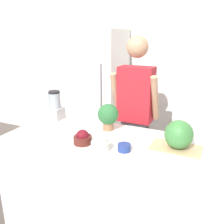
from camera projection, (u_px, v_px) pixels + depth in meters
wall_back at (161, 69)px, 3.54m from camera, size 8.00×0.06×2.60m
counter_island at (110, 186)px, 2.29m from camera, size 1.90×0.82×0.91m
refrigerator at (99, 95)px, 3.64m from camera, size 0.70×0.69×1.85m
person at (135, 114)px, 2.80m from camera, size 0.52×0.28×1.77m
cutting_board at (176, 148)px, 2.01m from camera, size 0.40×0.24×0.01m
watermelon at (179, 134)px, 1.96m from camera, size 0.23×0.23×0.23m
bowl_cherries at (83, 138)px, 2.09m from camera, size 0.15×0.15×0.12m
bowl_cream at (101, 144)px, 1.98m from camera, size 0.15×0.15×0.12m
bowl_small_blue at (124, 147)px, 1.97m from camera, size 0.10×0.10×0.06m
blender at (55, 106)px, 2.66m from camera, size 0.15×0.15×0.31m
potted_plant at (108, 115)px, 2.36m from camera, size 0.20×0.20×0.25m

